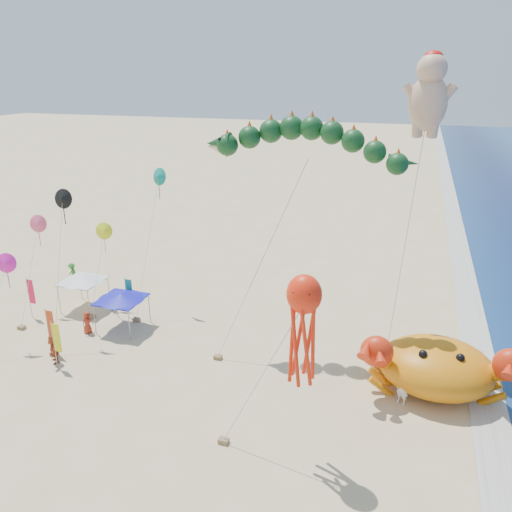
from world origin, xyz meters
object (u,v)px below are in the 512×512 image
(dragon_kite, at_px, (306,148))
(cherub_kite, at_px, (429,93))
(canopy_white, at_px, (82,279))
(octopus_kite, at_px, (303,322))
(crab_inflatable, at_px, (436,366))
(canopy_blue, at_px, (121,297))

(dragon_kite, distance_m, cherub_kite, 7.67)
(canopy_white, bearing_deg, octopus_kite, -27.83)
(crab_inflatable, height_order, dragon_kite, dragon_kite)
(dragon_kite, xyz_separation_m, canopy_blue, (-12.45, -1.83, -10.57))
(crab_inflatable, relative_size, canopy_white, 2.74)
(crab_inflatable, height_order, octopus_kite, octopus_kite)
(crab_inflatable, xyz_separation_m, canopy_white, (-25.57, 3.11, 0.77))
(dragon_kite, bearing_deg, canopy_blue, -171.65)
(cherub_kite, relative_size, octopus_kite, 1.99)
(canopy_blue, relative_size, canopy_white, 1.04)
(octopus_kite, bearing_deg, canopy_white, 152.17)
(octopus_kite, relative_size, canopy_white, 2.93)
(octopus_kite, height_order, canopy_white, octopus_kite)
(dragon_kite, relative_size, octopus_kite, 1.56)
(cherub_kite, bearing_deg, crab_inflatable, -70.19)
(dragon_kite, xyz_separation_m, cherub_kite, (6.54, 2.58, 3.07))
(canopy_white, bearing_deg, dragon_kite, -0.39)
(crab_inflatable, xyz_separation_m, canopy_blue, (-20.99, 1.17, 0.77))
(crab_inflatable, bearing_deg, octopus_kite, -131.41)
(crab_inflatable, relative_size, octopus_kite, 0.94)
(canopy_blue, distance_m, canopy_white, 4.98)
(crab_inflatable, distance_m, cherub_kite, 15.58)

